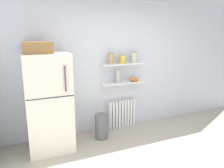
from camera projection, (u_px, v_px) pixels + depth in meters
ground_plane at (153, 164)px, 3.30m from camera, size 7.04×7.04×0.00m
back_wall at (113, 67)px, 4.40m from camera, size 7.04×0.10×2.60m
refrigerator at (48, 100)px, 3.61m from camera, size 0.73×0.73×1.83m
radiator at (122, 114)px, 4.56m from camera, size 0.59×0.12×0.60m
wall_shelf_lower at (123, 83)px, 4.38m from camera, size 0.90×0.22×0.02m
wall_shelf_upper at (123, 64)px, 4.30m from camera, size 0.90×0.22×0.02m
storage_jar_0 at (111, 58)px, 4.17m from camera, size 0.10×0.10×0.23m
storage_jar_1 at (123, 59)px, 4.27m from camera, size 0.11×0.11×0.18m
storage_jar_2 at (134, 57)px, 4.37m from camera, size 0.11×0.11×0.23m
vase at (118, 76)px, 4.31m from camera, size 0.10×0.10×0.26m
shelf_bowl at (134, 79)px, 4.47m from camera, size 0.18×0.18×0.08m
trash_bin at (101, 126)px, 4.09m from camera, size 0.25×0.25×0.48m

